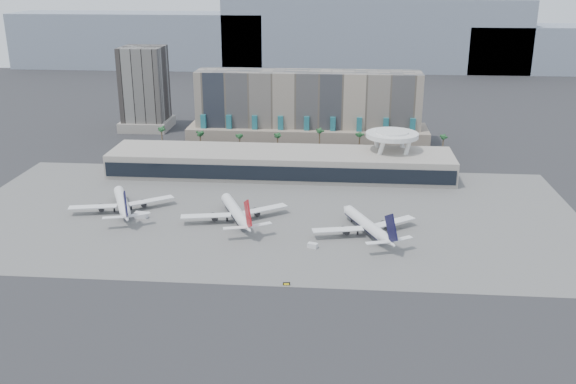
# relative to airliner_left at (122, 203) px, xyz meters

# --- Properties ---
(ground) EXTENTS (900.00, 900.00, 0.00)m
(ground) POSITION_rel_airliner_left_xyz_m (61.93, -52.45, -3.98)
(ground) COLOR #232326
(ground) RESTS_ON ground
(apron_pad) EXTENTS (260.00, 130.00, 0.06)m
(apron_pad) POSITION_rel_airliner_left_xyz_m (61.93, 2.55, -3.95)
(apron_pad) COLOR #5B5B59
(apron_pad) RESTS_ON ground
(mountain_ridge) EXTENTS (680.00, 60.00, 70.00)m
(mountain_ridge) POSITION_rel_airliner_left_xyz_m (89.81, 417.55, 25.91)
(mountain_ridge) COLOR gray
(mountain_ridge) RESTS_ON ground
(hotel) EXTENTS (140.00, 30.00, 42.00)m
(hotel) POSITION_rel_airliner_left_xyz_m (71.93, 121.96, 12.83)
(hotel) COLOR gray
(hotel) RESTS_ON ground
(office_tower) EXTENTS (30.00, 30.00, 52.00)m
(office_tower) POSITION_rel_airliner_left_xyz_m (-33.07, 147.55, 18.96)
(office_tower) COLOR black
(office_tower) RESTS_ON ground
(terminal) EXTENTS (170.00, 32.50, 14.50)m
(terminal) POSITION_rel_airliner_left_xyz_m (61.93, 57.39, 2.54)
(terminal) COLOR #B6ACA0
(terminal) RESTS_ON ground
(saucer_structure) EXTENTS (26.00, 26.00, 21.89)m
(saucer_structure) POSITION_rel_airliner_left_xyz_m (116.93, 63.55, 14.48)
(saucer_structure) COLOR white
(saucer_structure) RESTS_ON ground
(palm_row) EXTENTS (157.80, 2.80, 13.10)m
(palm_row) POSITION_rel_airliner_left_xyz_m (68.93, 92.55, 6.52)
(palm_row) COLOR brown
(palm_row) RESTS_ON ground
(airliner_left) EXTENTS (41.52, 42.76, 15.76)m
(airliner_left) POSITION_rel_airliner_left_xyz_m (0.00, 0.00, 0.00)
(airliner_left) COLOR white
(airliner_left) RESTS_ON ground
(airliner_centre) EXTENTS (42.49, 43.78, 16.08)m
(airliner_centre) POSITION_rel_airliner_left_xyz_m (49.74, -6.48, 0.08)
(airliner_centre) COLOR white
(airliner_centre) RESTS_ON ground
(airliner_right) EXTENTS (41.00, 42.19, 15.64)m
(airliner_right) POSITION_rel_airliner_left_xyz_m (102.68, -16.14, -0.03)
(airliner_right) COLOR white
(airliner_right) RESTS_ON ground
(service_vehicle_a) EXTENTS (5.47, 3.22, 2.53)m
(service_vehicle_a) POSITION_rel_airliner_left_xyz_m (9.98, -6.72, -2.71)
(service_vehicle_a) COLOR silver
(service_vehicle_a) RESTS_ON ground
(service_vehicle_b) EXTENTS (4.04, 3.09, 1.84)m
(service_vehicle_b) POSITION_rel_airliner_left_xyz_m (82.30, -30.77, -3.06)
(service_vehicle_b) COLOR silver
(service_vehicle_b) RESTS_ON ground
(taxiway_sign) EXTENTS (2.42, 0.61, 1.09)m
(taxiway_sign) POSITION_rel_airliner_left_xyz_m (75.25, -61.29, -3.43)
(taxiway_sign) COLOR black
(taxiway_sign) RESTS_ON ground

